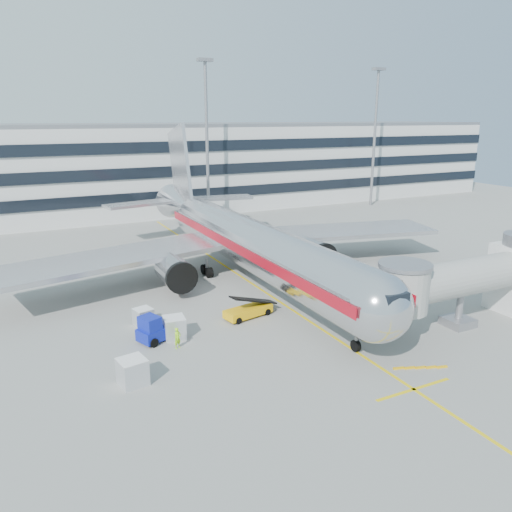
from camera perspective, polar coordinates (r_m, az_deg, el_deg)
name	(u,v)px	position (r m, az deg, el deg)	size (l,w,h in m)	color
ground	(299,314)	(44.26, 4.94, -6.67)	(180.00, 180.00, 0.00)	gray
lead_in_line	(249,282)	(52.48, -0.76, -2.98)	(0.25, 70.00, 0.01)	yellow
stop_bar	(414,389)	(34.36, 17.58, -14.33)	(6.00, 0.25, 0.01)	yellow
main_jet	(242,239)	(52.80, -1.59, 1.91)	(50.95, 48.70, 16.06)	silver
jet_bridge	(477,279)	(45.02, 23.94, -2.37)	(17.80, 4.50, 7.00)	silver
terminal	(136,167)	(95.64, -13.61, 9.83)	(150.00, 24.25, 15.60)	silver
light_mast_centre	(207,129)	(82.33, -5.66, 14.25)	(2.40, 1.20, 25.45)	gray
light_mast_east	(375,127)	(99.75, 13.47, 14.14)	(2.40, 1.20, 25.45)	gray
belt_loader	(248,310)	(43.33, -0.91, -6.23)	(4.67, 2.43, 2.18)	#EFAD0A
baggage_tug	(155,330)	(39.54, -11.50, -8.27)	(3.28, 2.67, 2.16)	#0E1B9C
cargo_container_left	(174,327)	(39.87, -9.32, -8.06)	(1.80, 1.80, 1.72)	silver
cargo_container_right	(143,317)	(42.72, -12.75, -6.79)	(1.66, 1.66, 1.45)	silver
cargo_container_front	(133,372)	(33.96, -13.93, -12.71)	(1.91, 1.91, 1.77)	silver
ramp_worker	(178,338)	(38.17, -8.96, -9.25)	(0.59, 0.39, 1.63)	#A6F519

